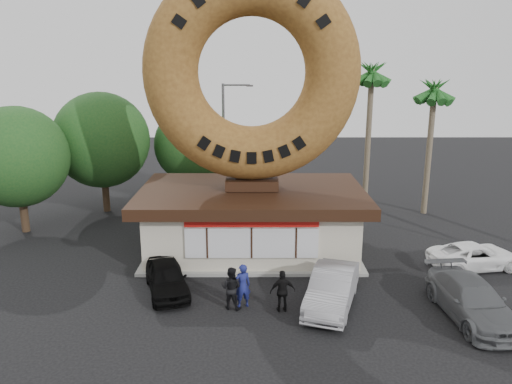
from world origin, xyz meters
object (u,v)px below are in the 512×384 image
object	(u,v)px
donut_shop	(252,218)
street_lamp	(226,136)
person_center	(231,288)
car_silver	(332,288)
person_left	(243,286)
car_white	(475,256)
car_grey	(472,300)
car_black	(167,278)
giant_donut	(252,73)
person_right	(283,291)

from	to	relation	value
donut_shop	street_lamp	xyz separation A→B (m)	(-1.86, 10.02, 2.72)
person_center	car_silver	size ratio (longest dim) A/B	0.38
person_left	car_silver	xyz separation A→B (m)	(3.55, 0.07, -0.15)
person_left	car_white	size ratio (longest dim) A/B	0.42
street_lamp	person_left	bearing A→B (deg)	-84.61
car_grey	person_center	bearing A→B (deg)	170.28
person_left	person_center	world-z (taller)	person_left
car_black	person_center	bearing A→B (deg)	-44.26
car_black	car_silver	size ratio (longest dim) A/B	0.85
street_lamp	car_silver	size ratio (longest dim) A/B	1.75
donut_shop	car_black	bearing A→B (deg)	-126.73
street_lamp	car_black	bearing A→B (deg)	-96.60
giant_donut	car_grey	xyz separation A→B (m)	(8.37, -6.96, -8.21)
car_silver	car_white	distance (m)	8.22
car_black	car_white	distance (m)	14.31
person_center	person_right	bearing A→B (deg)	-169.98
person_center	car_white	size ratio (longest dim) A/B	0.40
car_silver	person_center	bearing A→B (deg)	-159.13
giant_donut	car_silver	world-z (taller)	giant_donut
donut_shop	car_white	size ratio (longest dim) A/B	2.59
car_silver	person_left	bearing A→B (deg)	-160.79
car_grey	person_right	bearing A→B (deg)	170.89
person_left	car_black	size ratio (longest dim) A/B	0.47
car_black	car_silver	xyz separation A→B (m)	(6.78, -1.21, 0.09)
car_white	person_left	bearing A→B (deg)	98.46
donut_shop	person_right	distance (m)	6.61
donut_shop	car_black	xyz separation A→B (m)	(-3.57, -4.78, -1.11)
person_right	car_black	bearing A→B (deg)	-27.00
street_lamp	person_center	distance (m)	16.64
car_black	car_grey	world-z (taller)	car_grey
car_grey	car_white	distance (m)	5.19
donut_shop	giant_donut	xyz separation A→B (m)	(0.00, 0.02, 7.17)
car_white	car_grey	bearing A→B (deg)	144.54
car_grey	street_lamp	bearing A→B (deg)	116.09
giant_donut	person_right	bearing A→B (deg)	-79.24
person_left	car_silver	bearing A→B (deg)	162.43
car_silver	car_white	xyz separation A→B (m)	(7.31, 3.77, -0.15)
person_left	car_silver	distance (m)	3.55
person_center	giant_donut	bearing A→B (deg)	-80.30
person_left	person_right	world-z (taller)	person_left
giant_donut	person_center	xyz separation A→B (m)	(-0.79, -6.20, -8.07)
car_silver	car_grey	distance (m)	5.25
donut_shop	car_black	distance (m)	6.06
person_right	car_black	world-z (taller)	person_right
person_right	car_grey	world-z (taller)	person_right
giant_donut	car_grey	distance (m)	13.64
street_lamp	car_white	world-z (taller)	street_lamp
giant_donut	car_white	bearing A→B (deg)	-12.02
car_grey	car_white	bearing A→B (deg)	60.56
person_center	person_right	world-z (taller)	person_center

